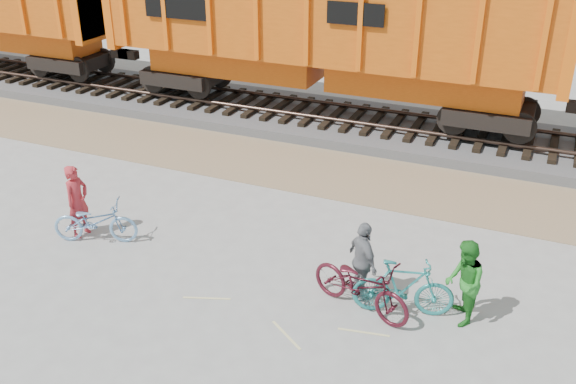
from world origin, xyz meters
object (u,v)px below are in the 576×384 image
object	(u,v)px
person_woman	(363,261)
bicycle_teal	(403,288)
hopper_car_center	(326,30)
person_man	(464,283)
bicycle_blue	(95,222)
person_solo	(77,201)
bicycle_maroon	(361,285)

from	to	relation	value
person_woman	bicycle_teal	bearing A→B (deg)	-148.79
hopper_car_center	person_man	size ratio (longest dim) A/B	8.82
hopper_car_center	person_woman	xyz separation A→B (m)	(3.97, -8.59, -2.22)
hopper_car_center	person_man	world-z (taller)	hopper_car_center
person_man	person_woman	bearing A→B (deg)	-108.06
hopper_car_center	bicycle_teal	size ratio (longest dim) A/B	7.75
hopper_car_center	bicycle_blue	bearing A→B (deg)	-102.09
bicycle_blue	bicycle_teal	xyz separation A→B (m)	(6.69, 0.08, 0.07)
person_man	person_woman	world-z (taller)	person_man
bicycle_teal	person_solo	world-z (taller)	person_solo
person_solo	bicycle_maroon	bearing A→B (deg)	-88.75
bicycle_blue	person_woman	world-z (taller)	person_woman
hopper_car_center	bicycle_teal	world-z (taller)	hopper_car_center
bicycle_blue	bicycle_teal	distance (m)	6.69
bicycle_teal	person_woman	xyz separation A→B (m)	(-0.82, 0.20, 0.24)
person_solo	person_man	distance (m)	8.20
bicycle_blue	person_solo	world-z (taller)	person_solo
bicycle_maroon	hopper_car_center	bearing A→B (deg)	42.77
bicycle_blue	bicycle_maroon	xyz separation A→B (m)	(5.97, -0.12, 0.06)
hopper_car_center	person_solo	distance (m)	9.36
person_solo	person_woman	size ratio (longest dim) A/B	1.05
bicycle_maroon	person_woman	size ratio (longest dim) A/B	1.31
person_woman	person_solo	bearing A→B (deg)	46.22
bicycle_blue	bicycle_teal	world-z (taller)	bicycle_teal
bicycle_maroon	person_solo	distance (m)	6.48
bicycle_teal	person_man	distance (m)	1.05
bicycle_blue	person_man	xyz separation A→B (m)	(7.69, 0.28, 0.32)
person_woman	bicycle_maroon	bearing A→B (deg)	148.64
person_solo	person_man	size ratio (longest dim) A/B	1.03
bicycle_blue	person_solo	xyz separation A→B (m)	(-0.50, 0.10, 0.34)
bicycle_maroon	person_woman	world-z (taller)	person_woman
hopper_car_center	person_solo	world-z (taller)	hopper_car_center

